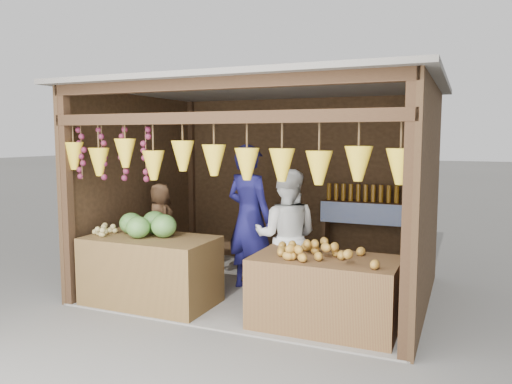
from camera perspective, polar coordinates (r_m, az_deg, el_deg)
ground at (r=6.71m, az=1.03°, el=-11.13°), size 80.00×80.00×0.00m
stall_structure at (r=6.38m, az=0.64°, el=3.22°), size 4.30×3.30×2.66m
back_shelf at (r=7.43m, az=12.35°, el=-2.64°), size 1.25×0.32×1.32m
counter_left at (r=6.18m, az=-11.91°, el=-8.81°), size 1.54×0.85×0.82m
counter_right at (r=5.38m, az=7.87°, el=-11.35°), size 1.50×0.85×0.76m
stool at (r=7.40m, az=-10.76°, el=-8.43°), size 0.30×0.30×0.28m
man_standing at (r=6.50m, az=-0.79°, el=-3.00°), size 0.80×0.65×1.92m
woman_standing at (r=6.04m, az=3.48°, el=-5.09°), size 0.90×0.76×1.63m
vendor_seated at (r=7.26m, az=-10.86°, el=-3.25°), size 0.63×0.58×1.07m
melon_pile at (r=6.19m, az=-12.37°, el=-3.39°), size 1.00×0.50×0.32m
tanfruit_pile at (r=6.36m, az=-17.02°, el=-4.12°), size 0.34×0.40×0.13m
mango_pile at (r=5.20m, az=8.19°, el=-6.41°), size 1.40×0.64×0.22m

